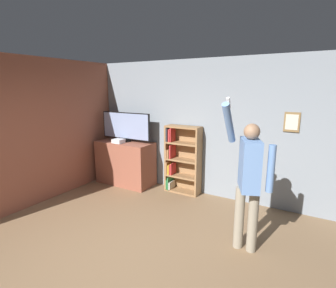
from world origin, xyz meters
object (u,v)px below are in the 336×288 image
Objects in this scene: bookshelf at (181,159)px; person at (249,175)px; television at (126,126)px; game_console at (118,141)px.

person reaches higher than bookshelf.
game_console is (-0.05, -0.21, -0.30)m from television.
television is 3.24m from person.
bookshelf is at bearing -150.66° from person.
person is at bearing -18.21° from game_console.
bookshelf is (1.35, 0.36, -0.31)m from game_console.
television reaches higher than game_console.
bookshelf is at bearing 6.48° from television.
bookshelf reaches higher than game_console.
game_console is 3.21m from person.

